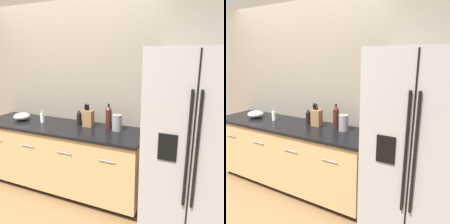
# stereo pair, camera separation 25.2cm
# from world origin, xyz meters

# --- Properties ---
(ground_plane) EXTENTS (14.00, 14.00, 0.00)m
(ground_plane) POSITION_xyz_m (0.00, 0.00, 0.00)
(ground_plane) COLOR olive
(wall_back) EXTENTS (10.00, 0.05, 2.60)m
(wall_back) POSITION_xyz_m (0.00, 1.16, 1.30)
(wall_back) COLOR gray
(wall_back) RESTS_ON ground_plane
(counter_unit) EXTENTS (2.29, 0.64, 0.91)m
(counter_unit) POSITION_xyz_m (-0.03, 0.81, 0.46)
(counter_unit) COLOR black
(counter_unit) RESTS_ON ground_plane
(refrigerator) EXTENTS (0.89, 0.80, 1.86)m
(refrigerator) POSITION_xyz_m (1.63, 0.73, 0.93)
(refrigerator) COLOR #9E9EA0
(refrigerator) RESTS_ON ground_plane
(knife_block) EXTENTS (0.13, 0.10, 0.30)m
(knife_block) POSITION_xyz_m (0.35, 0.91, 1.02)
(knife_block) COLOR olive
(knife_block) RESTS_ON counter_unit
(wine_bottle) EXTENTS (0.08, 0.08, 0.31)m
(wine_bottle) POSITION_xyz_m (0.62, 0.94, 1.05)
(wine_bottle) COLOR #3D1914
(wine_bottle) RESTS_ON counter_unit
(soap_dispenser) EXTENTS (0.06, 0.05, 0.17)m
(soap_dispenser) POSITION_xyz_m (-0.32, 0.83, 0.98)
(soap_dispenser) COLOR white
(soap_dispenser) RESTS_ON counter_unit
(oil_bottle) EXTENTS (0.07, 0.07, 0.19)m
(oil_bottle) POSITION_xyz_m (0.20, 0.94, 1.00)
(oil_bottle) COLOR black
(oil_bottle) RESTS_ON counter_unit
(steel_canister) EXTENTS (0.12, 0.12, 0.21)m
(steel_canister) POSITION_xyz_m (0.75, 0.91, 1.01)
(steel_canister) COLOR gray
(steel_canister) RESTS_ON counter_unit
(mixing_bowl) EXTENTS (0.23, 0.23, 0.10)m
(mixing_bowl) POSITION_xyz_m (-0.67, 0.81, 0.96)
(mixing_bowl) COLOR #A3A3A5
(mixing_bowl) RESTS_ON counter_unit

